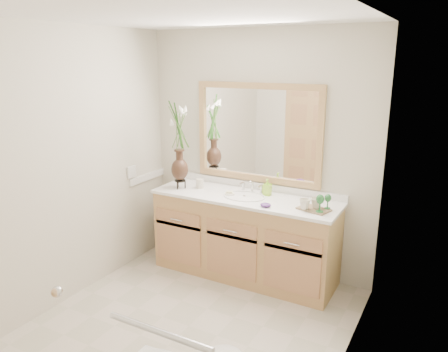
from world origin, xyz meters
The scene contains 23 objects.
floor centered at (0.00, 0.00, 0.00)m, with size 2.60×2.60×0.00m, color beige.
ceiling centered at (0.00, 0.00, 2.40)m, with size 2.40×2.60×0.02m, color white.
wall_back centered at (0.00, 1.30, 1.20)m, with size 2.40×0.02×2.40m, color beige.
wall_front centered at (0.00, -1.30, 1.20)m, with size 2.40×0.02×2.40m, color beige.
wall_left centered at (-1.20, 0.00, 1.20)m, with size 0.02×2.60×2.40m, color beige.
wall_right centered at (1.20, 0.00, 1.20)m, with size 0.02×2.60×2.40m, color beige.
vanity centered at (0.00, 1.01, 0.40)m, with size 1.80×0.55×0.80m.
counter centered at (0.00, 1.01, 0.82)m, with size 1.84×0.57×0.03m, color white.
sink centered at (0.00, 1.00, 0.78)m, with size 0.38×0.34×0.23m.
mirror centered at (0.00, 1.28, 1.41)m, with size 1.32×0.04×0.97m.
switch_plate centered at (-1.19, 0.76, 0.98)m, with size 0.02×0.12×0.12m, color white.
door centered at (-0.30, -1.29, 1.00)m, with size 0.80×0.03×2.00m, color tan.
grab_bar centered at (0.70, -1.27, 0.95)m, with size 0.03×0.03×0.55m, color silver.
flower_vase centered at (-0.70, 0.93, 1.39)m, with size 0.20×0.20×0.83m.
tumbler centered at (-0.52, 1.03, 0.88)m, with size 0.07×0.07×0.10m, color beige.
soap_dish centered at (-0.16, 0.99, 0.84)m, with size 0.10×0.10×0.03m.
soap_bottle centered at (0.17, 1.15, 0.90)m, with size 0.07×0.07×0.14m, color #A6EA37.
purple_dish centered at (0.30, 0.82, 0.85)m, with size 0.10×0.08×0.03m, color #502878.
tray centered at (0.70, 0.95, 0.84)m, with size 0.27×0.18×0.01m, color brown.
mug_left centered at (0.63, 0.90, 0.89)m, with size 0.10×0.09×0.10m, color beige.
mug_right centered at (0.71, 0.97, 0.89)m, with size 0.10×0.09×0.10m, color beige.
goblet_front centered at (0.77, 0.89, 0.95)m, with size 0.07×0.07×0.15m.
goblet_back centered at (0.81, 1.01, 0.93)m, with size 0.06×0.06×0.13m.
Camera 1 is at (1.76, -2.59, 2.11)m, focal length 35.00 mm.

